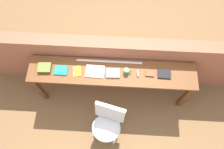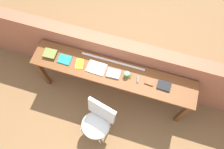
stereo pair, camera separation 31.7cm
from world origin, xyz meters
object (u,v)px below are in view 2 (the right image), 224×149
at_px(pamphlet_pile_colourful, 79,64).
at_px(mug, 127,75).
at_px(chair_white_moulded, 98,120).
at_px(book_open_centre, 97,68).
at_px(multitool_folded, 138,79).
at_px(magazine_cycling, 65,59).
at_px(leather_journal_brown, 150,82).
at_px(book_repair_rightmost, 164,86).
at_px(book_stack_leftmost, 50,54).

height_order(pamphlet_pile_colourful, mug, mug).
relative_size(chair_white_moulded, book_open_centre, 3.24).
bearing_deg(mug, multitool_folded, -3.81).
relative_size(magazine_cycling, mug, 1.75).
height_order(chair_white_moulded, magazine_cycling, magazine_cycling).
relative_size(pamphlet_pile_colourful, leather_journal_brown, 1.41).
bearing_deg(chair_white_moulded, book_repair_rightmost, 40.48).
xyz_separation_m(chair_white_moulded, pamphlet_pile_colourful, (-0.49, 0.65, 0.36)).
distance_m(mug, leather_journal_brown, 0.34).
bearing_deg(leather_journal_brown, book_open_centre, -175.83).
distance_m(book_open_centre, leather_journal_brown, 0.80).
relative_size(book_open_centre, book_repair_rightmost, 1.45).
bearing_deg(book_open_centre, magazine_cycling, -176.61).
height_order(book_stack_leftmost, magazine_cycling, book_stack_leftmost).
height_order(book_open_centre, leather_journal_brown, leather_journal_brown).
bearing_deg(chair_white_moulded, book_stack_leftmost, 145.03).
bearing_deg(chair_white_moulded, magazine_cycling, 137.75).
distance_m(magazine_cycling, multitool_folded, 1.13).
bearing_deg(magazine_cycling, book_repair_rightmost, 1.39).
bearing_deg(magazine_cycling, chair_white_moulded, -41.68).
xyz_separation_m(book_stack_leftmost, book_open_centre, (0.74, -0.01, -0.02)).
height_order(book_stack_leftmost, leather_journal_brown, book_stack_leftmost).
distance_m(chair_white_moulded, magazine_cycling, 1.04).
bearing_deg(book_stack_leftmost, book_open_centre, -0.64).
xyz_separation_m(pamphlet_pile_colourful, multitool_folded, (0.90, 0.01, 0.00)).
relative_size(book_stack_leftmost, multitool_folded, 1.80).
height_order(book_open_centre, book_repair_rightmost, book_repair_rightmost).
xyz_separation_m(chair_white_moulded, book_repair_rightmost, (0.80, 0.68, 0.37)).
bearing_deg(book_repair_rightmost, magazine_cycling, -177.21).
xyz_separation_m(multitool_folded, book_repair_rightmost, (0.38, 0.01, 0.01)).
relative_size(magazine_cycling, pamphlet_pile_colourful, 1.05).
relative_size(book_stack_leftmost, leather_journal_brown, 1.52).
relative_size(book_stack_leftmost, book_repair_rightmost, 1.04).
bearing_deg(chair_white_moulded, multitool_folded, 58.31).
height_order(book_stack_leftmost, book_open_centre, book_stack_leftmost).
bearing_deg(pamphlet_pile_colourful, multitool_folded, 0.72).
xyz_separation_m(magazine_cycling, pamphlet_pile_colourful, (0.23, -0.00, -0.01)).
bearing_deg(multitool_folded, leather_journal_brown, 4.05).
bearing_deg(book_open_centre, book_stack_leftmost, -178.27).
height_order(leather_journal_brown, book_repair_rightmost, book_repair_rightmost).
xyz_separation_m(book_stack_leftmost, mug, (1.21, 0.00, 0.02)).
height_order(mug, multitool_folded, mug).
bearing_deg(mug, chair_white_moulded, -109.77).
bearing_deg(multitool_folded, pamphlet_pile_colourful, -179.28).
height_order(mug, leather_journal_brown, mug).
relative_size(book_open_centre, multitool_folded, 2.50).
height_order(magazine_cycling, mug, mug).
distance_m(pamphlet_pile_colourful, multitool_folded, 0.90).
relative_size(book_open_centre, leather_journal_brown, 2.11).
relative_size(magazine_cycling, book_open_centre, 0.70).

